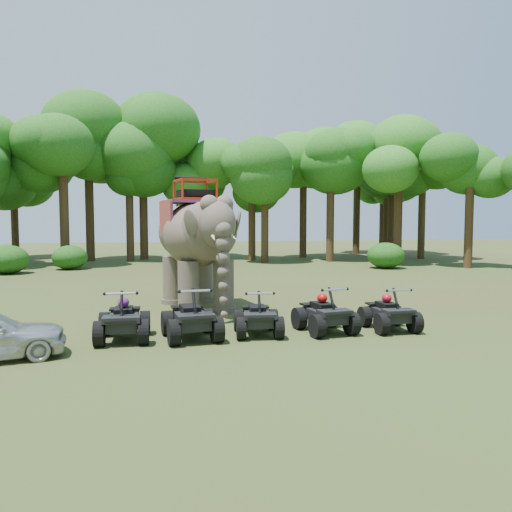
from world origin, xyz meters
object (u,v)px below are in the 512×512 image
object	(u,v)px
atv_0	(123,314)
atv_3	(325,309)
atv_2	(258,312)
atv_4	(389,308)
elephant	(196,242)
atv_1	(191,312)

from	to	relation	value
atv_0	atv_3	distance (m)	5.31
atv_2	atv_4	xyz separation A→B (m)	(3.68, -0.12, -0.00)
atv_4	elephant	bearing A→B (deg)	135.59
atv_1	atv_2	world-z (taller)	atv_1
atv_0	atv_2	world-z (taller)	atv_0
elephant	atv_4	size ratio (longest dim) A/B	3.30
atv_2	atv_1	bearing A→B (deg)	-171.13
elephant	atv_2	distance (m)	4.93
elephant	atv_2	xyz separation A→B (m)	(1.28, -4.47, -1.66)
atv_0	atv_2	xyz separation A→B (m)	(3.47, -0.05, -0.05)
atv_1	atv_2	bearing A→B (deg)	-2.96
elephant	atv_4	world-z (taller)	elephant
atv_0	atv_1	world-z (taller)	atv_1
atv_2	atv_3	world-z (taller)	atv_3
atv_2	atv_3	xyz separation A→B (m)	(1.84, -0.05, 0.03)
elephant	atv_2	world-z (taller)	elephant
elephant	atv_1	bearing A→B (deg)	-107.66
atv_1	atv_4	bearing A→B (deg)	-6.81
atv_0	atv_1	distance (m)	1.71
atv_1	atv_4	distance (m)	5.45
atv_1	atv_4	size ratio (longest dim) A/B	1.12
elephant	atv_0	distance (m)	5.18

